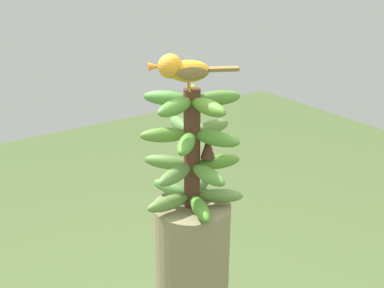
% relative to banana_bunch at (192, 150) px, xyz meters
% --- Properties ---
extents(banana_bunch, '(0.26, 0.26, 0.31)m').
position_rel_banana_bunch_xyz_m(banana_bunch, '(0.00, 0.00, 0.00)').
color(banana_bunch, '#4C2D1E').
rests_on(banana_bunch, banana_tree).
extents(perched_bird, '(0.12, 0.20, 0.09)m').
position_rel_banana_bunch_xyz_m(perched_bird, '(-0.00, -0.03, 0.21)').
color(perched_bird, '#C68933').
rests_on(perched_bird, banana_bunch).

